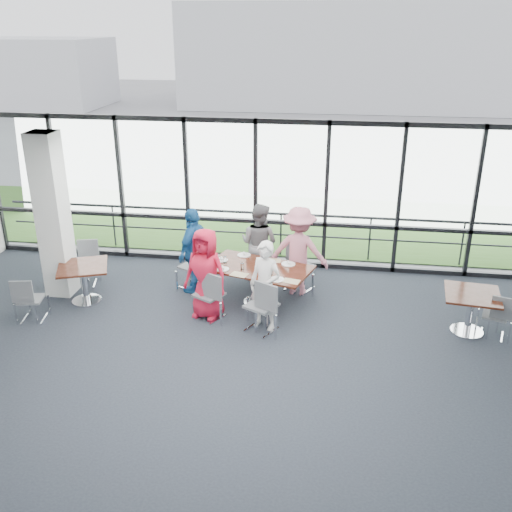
# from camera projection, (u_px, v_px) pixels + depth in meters

# --- Properties ---
(floor) EXTENTS (12.00, 10.00, 0.02)m
(floor) POSITION_uv_depth(u_px,v_px,m) (205.00, 400.00, 8.22)
(floor) COLOR #21262F
(floor) RESTS_ON ground
(ceiling) EXTENTS (12.00, 10.00, 0.04)m
(ceiling) POSITION_uv_depth(u_px,v_px,m) (196.00, 184.00, 6.98)
(ceiling) COLOR silver
(ceiling) RESTS_ON ground
(curtain_wall_back) EXTENTS (12.00, 0.10, 3.20)m
(curtain_wall_back) POSITION_uv_depth(u_px,v_px,m) (256.00, 194.00, 12.16)
(curtain_wall_back) COLOR white
(curtain_wall_back) RESTS_ON ground
(structural_column) EXTENTS (0.50, 0.50, 3.20)m
(structural_column) POSITION_uv_depth(u_px,v_px,m) (53.00, 216.00, 10.82)
(structural_column) COLOR white
(structural_column) RESTS_ON ground
(apron) EXTENTS (80.00, 70.00, 0.02)m
(apron) POSITION_uv_depth(u_px,v_px,m) (280.00, 199.00, 17.35)
(apron) COLOR gray
(apron) RESTS_ON ground
(grass_strip) EXTENTS (80.00, 5.00, 0.01)m
(grass_strip) POSITION_uv_depth(u_px,v_px,m) (272.00, 220.00, 15.51)
(grass_strip) COLOR #375C1C
(grass_strip) RESTS_ON ground
(hangar_main) EXTENTS (24.00, 10.00, 6.00)m
(hangar_main) POSITION_uv_depth(u_px,v_px,m) (382.00, 54.00, 35.73)
(hangar_main) COLOR silver
(hangar_main) RESTS_ON ground
(hangar_aux) EXTENTS (10.00, 6.00, 4.00)m
(hangar_aux) POSITION_uv_depth(u_px,v_px,m) (24.00, 72.00, 35.44)
(hangar_aux) COLOR silver
(hangar_aux) RESTS_ON ground
(guard_rail) EXTENTS (12.00, 0.06, 0.06)m
(guard_rail) POSITION_uv_depth(u_px,v_px,m) (259.00, 233.00, 13.13)
(guard_rail) COLOR #2D2D33
(guard_rail) RESTS_ON ground
(main_table) EXTENTS (2.16, 1.59, 0.75)m
(main_table) POSITION_uv_depth(u_px,v_px,m) (258.00, 273.00, 10.76)
(main_table) COLOR #351308
(main_table) RESTS_ON ground
(side_table_left) EXTENTS (1.17, 1.17, 0.75)m
(side_table_left) POSITION_uv_depth(u_px,v_px,m) (83.00, 271.00, 10.82)
(side_table_left) COLOR #351308
(side_table_left) RESTS_ON ground
(side_table_right) EXTENTS (1.00, 1.00, 0.75)m
(side_table_right) POSITION_uv_depth(u_px,v_px,m) (472.00, 299.00, 9.73)
(side_table_right) COLOR #351308
(side_table_right) RESTS_ON ground
(diner_near_left) EXTENTS (0.95, 0.75, 1.69)m
(diner_near_left) POSITION_uv_depth(u_px,v_px,m) (206.00, 274.00, 10.20)
(diner_near_left) COLOR red
(diner_near_left) RESTS_ON ground
(diner_near_right) EXTENTS (0.71, 0.63, 1.61)m
(diner_near_right) POSITION_uv_depth(u_px,v_px,m) (265.00, 286.00, 9.84)
(diner_near_right) COLOR white
(diner_near_right) RESTS_ON ground
(diner_far_left) EXTENTS (0.94, 0.76, 1.68)m
(diner_far_left) POSITION_uv_depth(u_px,v_px,m) (259.00, 243.00, 11.59)
(diner_far_left) COLOR slate
(diner_far_left) RESTS_ON ground
(diner_far_right) EXTENTS (1.22, 0.75, 1.78)m
(diner_far_right) POSITION_uv_depth(u_px,v_px,m) (299.00, 251.00, 11.08)
(diner_far_right) COLOR #D17789
(diner_far_right) RESTS_ON ground
(diner_end) EXTENTS (0.84, 1.14, 1.73)m
(diner_end) POSITION_uv_depth(u_px,v_px,m) (195.00, 250.00, 11.18)
(diner_end) COLOR #1A5693
(diner_end) RESTS_ON ground
(chair_main_nl) EXTENTS (0.62, 0.62, 0.93)m
(chair_main_nl) POSITION_uv_depth(u_px,v_px,m) (209.00, 295.00, 10.28)
(chair_main_nl) COLOR slate
(chair_main_nl) RESTS_ON ground
(chair_main_nr) EXTENTS (0.65, 0.65, 0.98)m
(chair_main_nr) POSITION_uv_depth(u_px,v_px,m) (261.00, 306.00, 9.84)
(chair_main_nr) COLOR slate
(chair_main_nr) RESTS_ON ground
(chair_main_fl) EXTENTS (0.55, 0.55, 0.81)m
(chair_main_fl) POSITION_uv_depth(u_px,v_px,m) (259.00, 262.00, 11.82)
(chair_main_fl) COLOR slate
(chair_main_fl) RESTS_ON ground
(chair_main_fr) EXTENTS (0.65, 0.65, 0.98)m
(chair_main_fr) POSITION_uv_depth(u_px,v_px,m) (300.00, 267.00, 11.36)
(chair_main_fr) COLOR slate
(chair_main_fr) RESTS_ON ground
(chair_main_end) EXTENTS (0.60, 0.60, 0.91)m
(chair_main_end) POSITION_uv_depth(u_px,v_px,m) (192.00, 266.00, 11.47)
(chair_main_end) COLOR slate
(chair_main_end) RESTS_ON ground
(chair_spare_la) EXTENTS (0.48, 0.48, 0.84)m
(chair_spare_la) POSITION_uv_depth(u_px,v_px,m) (31.00, 299.00, 10.22)
(chair_spare_la) COLOR slate
(chair_spare_la) RESTS_ON ground
(chair_spare_lb) EXTENTS (0.53, 0.53, 0.89)m
(chair_spare_lb) POSITION_uv_depth(u_px,v_px,m) (83.00, 264.00, 11.59)
(chair_spare_lb) COLOR slate
(chair_spare_lb) RESTS_ON ground
(chair_spare_r) EXTENTS (0.49, 0.49, 0.81)m
(chair_spare_r) POSITION_uv_depth(u_px,v_px,m) (495.00, 315.00, 9.70)
(chair_spare_r) COLOR slate
(chair_spare_r) RESTS_ON ground
(plate_nl) EXTENTS (0.24, 0.24, 0.01)m
(plate_nl) POSITION_uv_depth(u_px,v_px,m) (223.00, 269.00, 10.61)
(plate_nl) COLOR white
(plate_nl) RESTS_ON main_table
(plate_nr) EXTENTS (0.26, 0.26, 0.01)m
(plate_nr) POSITION_uv_depth(u_px,v_px,m) (277.00, 279.00, 10.19)
(plate_nr) COLOR white
(plate_nr) RESTS_ON main_table
(plate_fl) EXTENTS (0.26, 0.26, 0.01)m
(plate_fl) POSITION_uv_depth(u_px,v_px,m) (244.00, 255.00, 11.24)
(plate_fl) COLOR white
(plate_fl) RESTS_ON main_table
(plate_fr) EXTENTS (0.27, 0.27, 0.01)m
(plate_fr) POSITION_uv_depth(u_px,v_px,m) (288.00, 264.00, 10.83)
(plate_fr) COLOR white
(plate_fr) RESTS_ON main_table
(plate_end) EXTENTS (0.24, 0.24, 0.01)m
(plate_end) POSITION_uv_depth(u_px,v_px,m) (222.00, 260.00, 11.01)
(plate_end) COLOR white
(plate_end) RESTS_ON main_table
(tumbler_a) EXTENTS (0.06, 0.06, 0.13)m
(tumbler_a) POSITION_uv_depth(u_px,v_px,m) (242.00, 267.00, 10.58)
(tumbler_a) COLOR white
(tumbler_a) RESTS_ON main_table
(tumbler_b) EXTENTS (0.08, 0.08, 0.15)m
(tumbler_b) POSITION_uv_depth(u_px,v_px,m) (270.00, 270.00, 10.38)
(tumbler_b) COLOR white
(tumbler_b) RESTS_ON main_table
(tumbler_c) EXTENTS (0.07, 0.07, 0.14)m
(tumbler_c) POSITION_uv_depth(u_px,v_px,m) (264.00, 260.00, 10.83)
(tumbler_c) COLOR white
(tumbler_c) RESTS_ON main_table
(tumbler_d) EXTENTS (0.06, 0.06, 0.13)m
(tumbler_d) POSITION_uv_depth(u_px,v_px,m) (225.00, 260.00, 10.88)
(tumbler_d) COLOR white
(tumbler_d) RESTS_ON main_table
(menu_a) EXTENTS (0.35, 0.29, 0.00)m
(menu_a) POSITION_uv_depth(u_px,v_px,m) (239.00, 274.00, 10.40)
(menu_a) COLOR silver
(menu_a) RESTS_ON main_table
(menu_b) EXTENTS (0.33, 0.27, 0.00)m
(menu_b) POSITION_uv_depth(u_px,v_px,m) (291.00, 281.00, 10.13)
(menu_b) COLOR silver
(menu_b) RESTS_ON main_table
(menu_c) EXTENTS (0.30, 0.21, 0.00)m
(menu_c) POSITION_uv_depth(u_px,v_px,m) (273.00, 261.00, 11.00)
(menu_c) COLOR silver
(menu_c) RESTS_ON main_table
(condiment_caddy) EXTENTS (0.10, 0.07, 0.04)m
(condiment_caddy) POSITION_uv_depth(u_px,v_px,m) (262.00, 267.00, 10.69)
(condiment_caddy) COLOR black
(condiment_caddy) RESTS_ON main_table
(ketchup_bottle) EXTENTS (0.06, 0.06, 0.18)m
(ketchup_bottle) POSITION_uv_depth(u_px,v_px,m) (259.00, 263.00, 10.67)
(ketchup_bottle) COLOR #9B000A
(ketchup_bottle) RESTS_ON main_table
(green_bottle) EXTENTS (0.05, 0.05, 0.20)m
(green_bottle) POSITION_uv_depth(u_px,v_px,m) (263.00, 263.00, 10.65)
(green_bottle) COLOR #287C35
(green_bottle) RESTS_ON main_table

